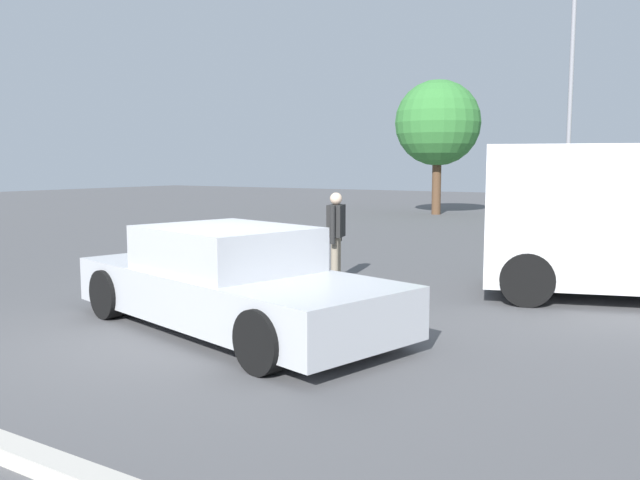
{
  "coord_description": "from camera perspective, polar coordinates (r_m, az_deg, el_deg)",
  "views": [
    {
      "loc": [
        5.21,
        -5.85,
        2.0
      ],
      "look_at": [
        0.12,
        2.24,
        0.9
      ],
      "focal_mm": 37.12,
      "sensor_mm": 36.0,
      "label": 1
    }
  ],
  "objects": [
    {
      "name": "ground_plane",
      "position": [
        8.08,
        -9.31,
        -7.85
      ],
      "size": [
        80.0,
        80.0,
        0.0
      ],
      "primitive_type": "plane",
      "color": "#515154"
    },
    {
      "name": "sedan_foreground",
      "position": [
        8.08,
        -7.71,
        -3.63
      ],
      "size": [
        4.87,
        2.81,
        1.25
      ],
      "rotation": [
        0.0,
        0.0,
        -0.25
      ],
      "color": "#B7BABF",
      "rests_on": "ground_plane"
    },
    {
      "name": "pedestrian",
      "position": [
        11.25,
        1.39,
        0.93
      ],
      "size": [
        0.34,
        0.55,
        1.52
      ],
      "rotation": [
        0.0,
        0.0,
        0.29
      ],
      "color": "gray",
      "rests_on": "ground_plane"
    },
    {
      "name": "light_post_near",
      "position": [
        22.06,
        20.89,
        14.25
      ],
      "size": [
        0.44,
        0.44,
        7.74
      ],
      "color": "gray",
      "rests_on": "ground_plane"
    },
    {
      "name": "tree_back_left",
      "position": [
        26.81,
        10.11,
        9.87
      ],
      "size": [
        3.36,
        3.36,
        5.29
      ],
      "color": "brown",
      "rests_on": "ground_plane"
    }
  ]
}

